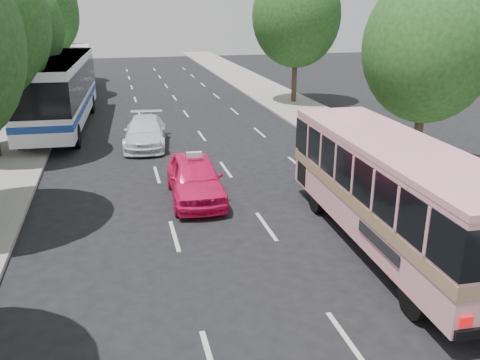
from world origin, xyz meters
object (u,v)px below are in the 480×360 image
object	(u,v)px
pink_taxi	(195,178)
white_pickup	(145,132)
tour_coach_rear	(73,66)
pink_bus	(393,184)
tour_coach_front	(59,86)

from	to	relation	value
pink_taxi	white_pickup	world-z (taller)	pink_taxi
white_pickup	tour_coach_rear	distance (m)	17.80
pink_bus	tour_coach_front	xyz separation A→B (m)	(-10.27, 17.88, 0.41)
pink_bus	tour_coach_rear	size ratio (longest dim) A/B	0.85
white_pickup	tour_coach_front	size ratio (longest dim) A/B	0.36
tour_coach_front	pink_bus	bearing A→B (deg)	-57.14
pink_bus	white_pickup	xyz separation A→B (m)	(-5.98, 12.88, -1.24)
pink_bus	pink_taxi	bearing A→B (deg)	134.44
pink_taxi	tour_coach_rear	xyz separation A→B (m)	(-5.52, 24.92, 1.31)
pink_bus	tour_coach_rear	distance (m)	31.80
pink_bus	white_pickup	distance (m)	14.26
pink_taxi	white_pickup	distance (m)	7.80
pink_bus	tour_coach_front	distance (m)	20.62
pink_taxi	tour_coach_front	bearing A→B (deg)	115.30
white_pickup	tour_coach_front	distance (m)	6.79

